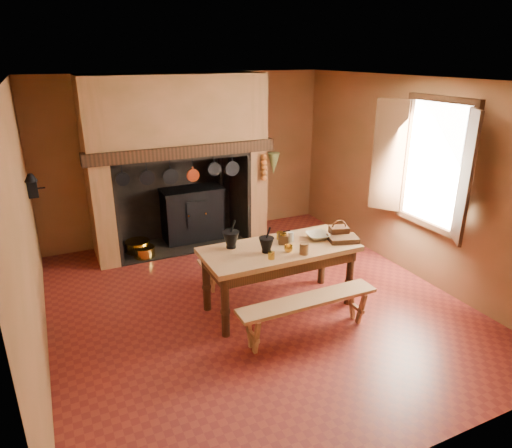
{
  "coord_description": "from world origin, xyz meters",
  "views": [
    {
      "loc": [
        -2.21,
        -4.76,
        3.08
      ],
      "look_at": [
        0.16,
        0.3,
        0.98
      ],
      "focal_mm": 32.0,
      "sensor_mm": 36.0,
      "label": 1
    }
  ],
  "objects_px": {
    "work_table": "(279,257)",
    "bench_front": "(308,308)",
    "mixing_bowl": "(318,236)",
    "iron_range": "(193,213)",
    "coffee_grinder": "(283,239)",
    "wicker_basket": "(339,231)"
  },
  "relations": [
    {
      "from": "iron_range",
      "to": "bench_front",
      "type": "xyz_separation_m",
      "value": [
        0.29,
        -3.36,
        -0.13
      ]
    },
    {
      "from": "coffee_grinder",
      "to": "wicker_basket",
      "type": "height_order",
      "value": "wicker_basket"
    },
    {
      "from": "iron_range",
      "to": "work_table",
      "type": "xyz_separation_m",
      "value": [
        0.29,
        -2.65,
        0.22
      ]
    },
    {
      "from": "iron_range",
      "to": "bench_front",
      "type": "bearing_deg",
      "value": -85.13
    },
    {
      "from": "iron_range",
      "to": "wicker_basket",
      "type": "height_order",
      "value": "iron_range"
    },
    {
      "from": "coffee_grinder",
      "to": "wicker_basket",
      "type": "xyz_separation_m",
      "value": [
        0.77,
        -0.1,
        0.01
      ]
    },
    {
      "from": "work_table",
      "to": "bench_front",
      "type": "bearing_deg",
      "value": -90.0
    },
    {
      "from": "bench_front",
      "to": "wicker_basket",
      "type": "bearing_deg",
      "value": 38.69
    },
    {
      "from": "work_table",
      "to": "bench_front",
      "type": "xyz_separation_m",
      "value": [
        0.0,
        -0.71,
        -0.35
      ]
    },
    {
      "from": "work_table",
      "to": "mixing_bowl",
      "type": "height_order",
      "value": "mixing_bowl"
    },
    {
      "from": "bench_front",
      "to": "wicker_basket",
      "type": "relative_size",
      "value": 6.1
    },
    {
      "from": "work_table",
      "to": "mixing_bowl",
      "type": "bearing_deg",
      "value": 3.56
    },
    {
      "from": "mixing_bowl",
      "to": "coffee_grinder",
      "type": "bearing_deg",
      "value": 174.48
    },
    {
      "from": "mixing_bowl",
      "to": "wicker_basket",
      "type": "bearing_deg",
      "value": -9.77
    },
    {
      "from": "work_table",
      "to": "iron_range",
      "type": "bearing_deg",
      "value": 96.16
    },
    {
      "from": "work_table",
      "to": "mixing_bowl",
      "type": "relative_size",
      "value": 6.52
    },
    {
      "from": "iron_range",
      "to": "wicker_basket",
      "type": "distance_m",
      "value": 2.94
    },
    {
      "from": "bench_front",
      "to": "mixing_bowl",
      "type": "distance_m",
      "value": 1.07
    },
    {
      "from": "work_table",
      "to": "bench_front",
      "type": "height_order",
      "value": "work_table"
    },
    {
      "from": "iron_range",
      "to": "wicker_basket",
      "type": "bearing_deg",
      "value": -66.64
    },
    {
      "from": "mixing_bowl",
      "to": "wicker_basket",
      "type": "relative_size",
      "value": 1.06
    },
    {
      "from": "iron_range",
      "to": "work_table",
      "type": "distance_m",
      "value": 2.68
    }
  ]
}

